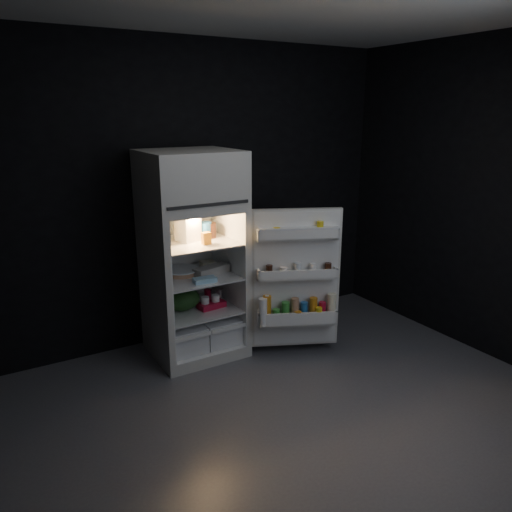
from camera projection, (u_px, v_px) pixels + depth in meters
floor at (298, 417)px, 3.53m from camera, size 4.00×3.40×0.00m
wall_back at (194, 194)px, 4.56m from camera, size 4.00×0.00×2.70m
wall_right at (499, 203)px, 4.13m from camera, size 0.00×3.40×2.70m
refrigerator at (192, 248)px, 4.25m from camera, size 0.76×0.71×1.78m
fridge_door at (296, 282)px, 4.24m from camera, size 0.73×0.47×1.22m
milk_jug at (188, 227)px, 4.19m from camera, size 0.20×0.20×0.24m
mayo_jar at (205, 230)px, 4.28m from camera, size 0.14×0.14×0.14m
jam_jar at (210, 230)px, 4.31m from camera, size 0.13×0.13×0.13m
amber_bottle at (161, 230)px, 4.13m from camera, size 0.09×0.09×0.22m
small_carton at (206, 238)px, 4.10m from camera, size 0.07×0.06×0.10m
egg_carton at (211, 270)px, 4.30m from camera, size 0.34×0.19×0.07m
pie at (181, 272)px, 4.30m from camera, size 0.29×0.29×0.04m
flat_package at (205, 280)px, 4.10m from camera, size 0.19×0.11×0.04m
wrapped_pkg at (207, 264)px, 4.51m from camera, size 0.13×0.11×0.05m
produce_bag at (182, 299)px, 4.29m from camera, size 0.37×0.33×0.20m
yogurt_tray at (212, 305)px, 4.36m from camera, size 0.25×0.15×0.05m
small_can_red at (208, 294)px, 4.56m from camera, size 0.08×0.08×0.09m
small_can_silver at (219, 294)px, 4.57m from camera, size 0.06×0.06×0.09m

